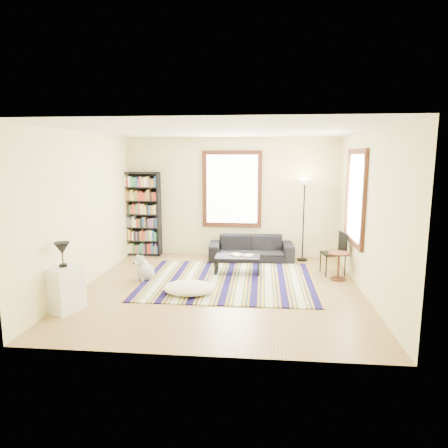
# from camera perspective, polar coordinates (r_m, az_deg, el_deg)

# --- Properties ---
(floor) EXTENTS (5.00, 5.00, 0.10)m
(floor) POSITION_cam_1_polar(r_m,az_deg,el_deg) (7.35, -0.38, -9.54)
(floor) COLOR #A5854B
(floor) RESTS_ON ground
(ceiling) EXTENTS (5.00, 5.00, 0.10)m
(ceiling) POSITION_cam_1_polar(r_m,az_deg,el_deg) (6.95, -0.41, 13.65)
(ceiling) COLOR white
(ceiling) RESTS_ON floor
(wall_back) EXTENTS (5.00, 0.10, 2.80)m
(wall_back) POSITION_cam_1_polar(r_m,az_deg,el_deg) (9.53, 1.18, 3.84)
(wall_back) COLOR beige
(wall_back) RESTS_ON floor
(wall_front) EXTENTS (5.00, 0.10, 2.80)m
(wall_front) POSITION_cam_1_polar(r_m,az_deg,el_deg) (4.51, -3.71, -2.73)
(wall_front) COLOR beige
(wall_front) RESTS_ON floor
(wall_left) EXTENTS (0.10, 5.00, 2.80)m
(wall_left) POSITION_cam_1_polar(r_m,az_deg,el_deg) (7.69, -19.65, 1.88)
(wall_left) COLOR beige
(wall_left) RESTS_ON floor
(wall_right) EXTENTS (0.10, 5.00, 2.80)m
(wall_right) POSITION_cam_1_polar(r_m,az_deg,el_deg) (7.21, 20.22, 1.36)
(wall_right) COLOR beige
(wall_right) RESTS_ON floor
(window_back) EXTENTS (1.20, 0.06, 1.60)m
(window_back) POSITION_cam_1_polar(r_m,az_deg,el_deg) (9.43, 1.15, 5.00)
(window_back) COLOR white
(window_back) RESTS_ON wall_back
(window_right) EXTENTS (0.06, 1.20, 1.60)m
(window_right) POSITION_cam_1_polar(r_m,az_deg,el_deg) (7.94, 18.30, 3.64)
(window_right) COLOR white
(window_right) RESTS_ON wall_right
(rug) EXTENTS (3.28, 2.62, 0.02)m
(rug) POSITION_cam_1_polar(r_m,az_deg,el_deg) (7.73, 0.54, -8.08)
(rug) COLOR #120C40
(rug) RESTS_ON floor
(sofa) EXTENTS (0.87, 1.96, 0.56)m
(sofa) POSITION_cam_1_polar(r_m,az_deg,el_deg) (9.19, 3.89, -3.47)
(sofa) COLOR black
(sofa) RESTS_ON floor
(bookshelf) EXTENTS (0.90, 0.30, 2.00)m
(bookshelf) POSITION_cam_1_polar(r_m,az_deg,el_deg) (9.75, -11.68, 1.41)
(bookshelf) COLOR black
(bookshelf) RESTS_ON floor
(coffee_table) EXTENTS (0.93, 0.56, 0.36)m
(coffee_table) POSITION_cam_1_polar(r_m,az_deg,el_deg) (8.20, 1.94, -5.81)
(coffee_table) COLOR black
(coffee_table) RESTS_ON floor
(book_a) EXTENTS (0.32, 0.31, 0.02)m
(book_a) POSITION_cam_1_polar(r_m,az_deg,el_deg) (8.15, 1.24, -4.50)
(book_a) COLOR beige
(book_a) RESTS_ON coffee_table
(book_b) EXTENTS (0.21, 0.25, 0.02)m
(book_b) POSITION_cam_1_polar(r_m,az_deg,el_deg) (8.19, 3.02, -4.47)
(book_b) COLOR beige
(book_b) RESTS_ON coffee_table
(floor_cushion) EXTENTS (1.06, 0.93, 0.22)m
(floor_cushion) POSITION_cam_1_polar(r_m,az_deg,el_deg) (7.03, -5.09, -9.09)
(floor_cushion) COLOR white
(floor_cushion) RESTS_ON floor
(floor_lamp) EXTENTS (0.39, 0.39, 1.86)m
(floor_lamp) POSITION_cam_1_polar(r_m,az_deg,el_deg) (9.21, 11.28, 0.51)
(floor_lamp) COLOR black
(floor_lamp) RESTS_ON floor
(side_table) EXTENTS (0.49, 0.49, 0.54)m
(side_table) POSITION_cam_1_polar(r_m,az_deg,el_deg) (8.05, 16.03, -5.81)
(side_table) COLOR #441C11
(side_table) RESTS_ON floor
(folding_chair) EXTENTS (0.48, 0.47, 0.86)m
(folding_chair) POSITION_cam_1_polar(r_m,az_deg,el_deg) (8.35, 15.29, -4.09)
(folding_chair) COLOR black
(folding_chair) RESTS_ON floor
(white_cabinet) EXTENTS (0.54, 0.61, 0.70)m
(white_cabinet) POSITION_cam_1_polar(r_m,az_deg,el_deg) (6.70, -21.79, -8.57)
(white_cabinet) COLOR white
(white_cabinet) RESTS_ON floor
(table_lamp) EXTENTS (0.30, 0.30, 0.38)m
(table_lamp) POSITION_cam_1_polar(r_m,az_deg,el_deg) (6.56, -22.08, -4.07)
(table_lamp) COLOR black
(table_lamp) RESTS_ON white_cabinet
(dog) EXTENTS (0.55, 0.63, 0.53)m
(dog) POSITION_cam_1_polar(r_m,az_deg,el_deg) (7.87, -11.16, -6.02)
(dog) COLOR #BBBBBB
(dog) RESTS_ON floor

